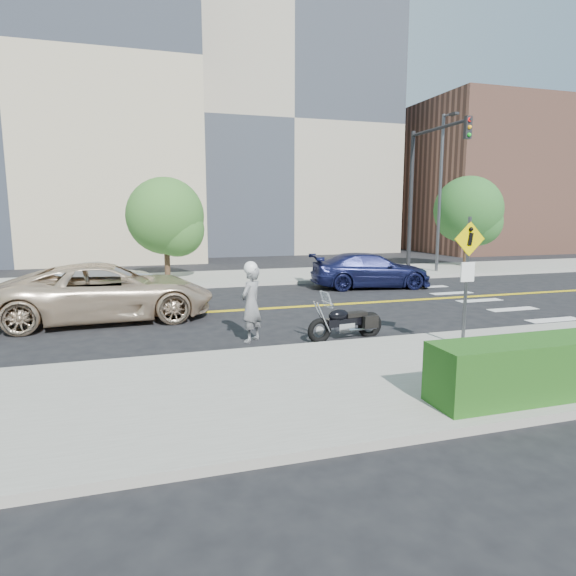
% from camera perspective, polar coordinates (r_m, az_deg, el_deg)
% --- Properties ---
extents(ground_plane, '(120.00, 120.00, 0.00)m').
position_cam_1_polar(ground_plane, '(16.17, -6.18, -2.66)').
color(ground_plane, black).
rests_on(ground_plane, ground).
extents(sidewalk_near, '(60.00, 5.00, 0.15)m').
position_cam_1_polar(sidewalk_near, '(9.13, 2.64, -11.36)').
color(sidewalk_near, '#9E9B91').
rests_on(sidewalk_near, ground_plane).
extents(sidewalk_far, '(60.00, 5.00, 0.15)m').
position_cam_1_polar(sidewalk_far, '(23.47, -9.54, 1.09)').
color(sidewalk_far, '#9E9B91').
rests_on(sidewalk_far, ground_plane).
extents(building_left, '(22.00, 14.00, 25.00)m').
position_cam_1_polar(building_left, '(39.35, -28.78, 21.53)').
color(building_left, tan).
rests_on(building_left, ground_plane).
extents(building_mid, '(18.00, 14.00, 20.00)m').
position_cam_1_polar(building_mid, '(43.49, -2.11, 17.92)').
color(building_mid, '#A39984').
rests_on(building_mid, ground_plane).
extents(building_right, '(14.00, 12.00, 12.00)m').
position_cam_1_polar(building_right, '(45.88, 22.84, 11.74)').
color(building_right, '#8C5947').
rests_on(building_right, ground_plane).
extents(lamp_post, '(0.16, 0.16, 8.00)m').
position_cam_1_polar(lamp_post, '(26.62, 17.56, 10.52)').
color(lamp_post, '#4C4C51').
rests_on(lamp_post, sidewalk_far).
extents(traffic_light, '(0.28, 4.50, 7.00)m').
position_cam_1_polar(traffic_light, '(24.36, 15.55, 12.02)').
color(traffic_light, black).
rests_on(traffic_light, sidewalk_far).
extents(pedestrian_sign, '(0.78, 0.08, 3.00)m').
position_cam_1_polar(pedestrian_sign, '(11.71, 20.49, 2.10)').
color(pedestrian_sign, '#4C4C51').
rests_on(pedestrian_sign, sidewalk_near).
extents(motorcyclist, '(0.82, 0.82, 2.05)m').
position_cam_1_polar(motorcyclist, '(12.12, -4.39, -1.64)').
color(motorcyclist, '#9C9B9F').
rests_on(motorcyclist, ground).
extents(motorcycle, '(2.17, 0.92, 1.28)m').
position_cam_1_polar(motorcycle, '(12.49, 6.92, -3.14)').
color(motorcycle, black).
rests_on(motorcycle, ground).
extents(suv, '(6.39, 3.20, 1.74)m').
position_cam_1_polar(suv, '(15.50, -20.57, -0.42)').
color(suv, beige).
rests_on(suv, ground).
extents(parked_car_silver, '(4.27, 2.60, 1.33)m').
position_cam_1_polar(parked_car_silver, '(19.72, -20.73, 0.88)').
color(parked_car_silver, '#ABAFB3').
rests_on(parked_car_silver, ground).
extents(parked_car_blue, '(5.44, 2.87, 1.50)m').
position_cam_1_polar(parked_car_blue, '(21.14, 9.76, 2.08)').
color(parked_car_blue, '#181C49').
rests_on(parked_car_blue, ground).
extents(tree_far_a, '(3.54, 3.54, 4.84)m').
position_cam_1_polar(tree_far_a, '(23.08, -14.32, 8.26)').
color(tree_far_a, '#382619').
rests_on(tree_far_a, ground).
extents(tree_far_b, '(3.82, 3.82, 5.28)m').
position_cam_1_polar(tree_far_b, '(29.61, 20.57, 8.65)').
color(tree_far_b, '#382619').
rests_on(tree_far_b, ground).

